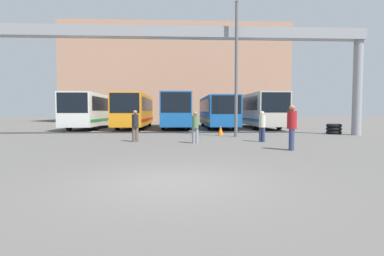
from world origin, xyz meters
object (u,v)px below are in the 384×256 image
(pedestrian_mid_right, at_px, (135,125))
(pedestrian_mid_left, at_px, (292,126))
(bus_slot_4, at_px, (257,109))
(bus_slot_3, at_px, (217,110))
(pedestrian_near_left, at_px, (262,126))
(tire_stack, at_px, (334,129))
(lamp_post, at_px, (236,61))
(bus_slot_0, at_px, (92,109))
(traffic_cone, at_px, (221,130))
(bus_slot_1, at_px, (135,109))
(pedestrian_near_right, at_px, (195,126))
(bus_slot_2, at_px, (176,109))

(pedestrian_mid_right, bearing_deg, pedestrian_mid_left, 138.08)
(bus_slot_4, bearing_deg, pedestrian_mid_right, -127.50)
(bus_slot_3, xyz_separation_m, pedestrian_near_left, (0.59, -13.42, -0.86))
(bus_slot_3, relative_size, tire_stack, 10.61)
(pedestrian_mid_right, xyz_separation_m, lamp_post, (5.91, 2.89, 3.84))
(bus_slot_0, height_order, traffic_cone, bus_slot_0)
(bus_slot_1, xyz_separation_m, pedestrian_mid_left, (8.76, -17.07, -0.82))
(bus_slot_1, bearing_deg, bus_slot_4, -1.04)
(pedestrian_near_right, distance_m, lamp_post, 6.09)
(bus_slot_4, relative_size, pedestrian_mid_left, 5.94)
(pedestrian_mid_left, distance_m, pedestrian_near_left, 3.44)
(bus_slot_0, xyz_separation_m, bus_slot_3, (11.89, 0.21, -0.10))
(bus_slot_1, xyz_separation_m, bus_slot_4, (11.89, -0.22, 0.05))
(bus_slot_3, distance_m, pedestrian_mid_right, 14.43)
(bus_slot_1, xyz_separation_m, lamp_post, (7.77, -10.39, 2.91))
(pedestrian_mid_left, relative_size, traffic_cone, 2.92)
(pedestrian_near_right, bearing_deg, bus_slot_2, 93.73)
(bus_slot_4, height_order, traffic_cone, bus_slot_4)
(pedestrian_mid_left, distance_m, tire_stack, 10.71)
(traffic_cone, bearing_deg, bus_slot_4, 60.97)
(bus_slot_1, distance_m, pedestrian_mid_left, 19.21)
(bus_slot_1, bearing_deg, bus_slot_2, 0.63)
(pedestrian_near_left, relative_size, lamp_post, 0.18)
(bus_slot_0, bearing_deg, pedestrian_near_right, -56.97)
(bus_slot_1, distance_m, lamp_post, 13.30)
(bus_slot_1, bearing_deg, pedestrian_mid_left, -62.82)
(pedestrian_mid_left, relative_size, pedestrian_near_right, 1.17)
(bus_slot_4, height_order, pedestrian_near_right, bus_slot_4)
(bus_slot_0, bearing_deg, pedestrian_mid_left, -52.58)
(bus_slot_3, bearing_deg, tire_stack, -48.86)
(bus_slot_4, height_order, pedestrian_mid_right, bus_slot_4)
(bus_slot_4, relative_size, pedestrian_near_right, 6.94)
(bus_slot_1, xyz_separation_m, traffic_cone, (7.00, -9.04, -1.49))
(pedestrian_near_right, bearing_deg, tire_stack, 28.87)
(bus_slot_0, relative_size, pedestrian_mid_right, 6.39)
(bus_slot_0, bearing_deg, pedestrian_mid_right, -65.61)
(bus_slot_1, xyz_separation_m, pedestrian_mid_right, (1.86, -13.29, -0.93))
(pedestrian_mid_right, bearing_deg, bus_slot_0, -78.80)
(bus_slot_2, distance_m, pedestrian_mid_left, 17.79)
(bus_slot_3, bearing_deg, pedestrian_mid_right, -114.91)
(bus_slot_4, distance_m, pedestrian_mid_left, 17.16)
(bus_slot_3, height_order, pedestrian_mid_left, bus_slot_3)
(bus_slot_4, distance_m, pedestrian_near_right, 15.62)
(pedestrian_near_right, bearing_deg, bus_slot_4, 63.31)
(bus_slot_3, xyz_separation_m, pedestrian_near_right, (-2.96, -13.95, -0.87))
(bus_slot_3, relative_size, lamp_post, 1.27)
(pedestrian_near_right, height_order, pedestrian_near_left, pedestrian_near_left)
(bus_slot_3, xyz_separation_m, tire_stack, (7.22, -8.27, -1.35))
(bus_slot_3, relative_size, pedestrian_mid_left, 5.93)
(bus_slot_2, relative_size, bus_slot_4, 1.05)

